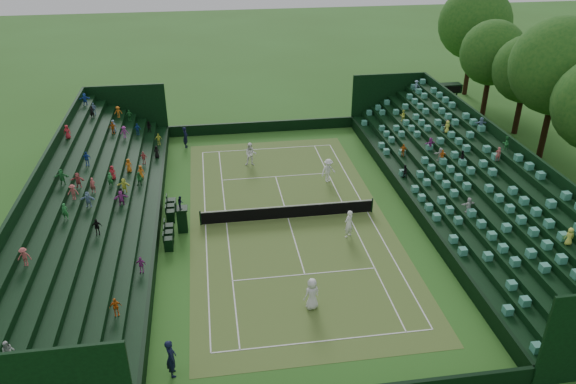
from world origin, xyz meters
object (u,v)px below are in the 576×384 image
Objects in this scene: tennis_net at (288,212)px; player_far_east at (328,170)px; umpire_chair at (182,216)px; player_near_east at (349,224)px; player_far_west at (251,154)px; player_near_west at (312,294)px.

player_far_east reaches higher than tennis_net.
umpire_chair is 1.38× the size of player_far_east.
player_near_east is at bearing -39.56° from tennis_net.
player_far_west is 1.04× the size of player_far_east.
umpire_chair is 12.14m from player_far_east.
player_far_west is at bearing -107.94° from player_near_west.
player_near_west is at bearing -90.99° from tennis_net.
player_near_west is 0.99× the size of player_far_east.
player_near_east is (3.42, -2.82, 0.41)m from tennis_net.
tennis_net is at bearing -72.69° from player_far_west.
tennis_net is 4.45m from player_near_east.
player_far_east is at bearing -27.80° from player_far_west.
umpire_chair reaches higher than player_far_east.
player_near_east is at bearing -141.47° from player_near_west.
umpire_chair is 1.35× the size of player_near_east.
player_near_west is 7.43m from player_near_east.
player_near_east is 7.87m from player_far_east.
umpire_chair is at bearing -112.81° from player_far_west.
player_far_east is at bearing 52.79° from tennis_net.
player_far_east is at bearing -128.20° from player_near_west.
player_near_west is 0.95× the size of player_far_west.
player_near_west is 18.20m from player_far_west.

